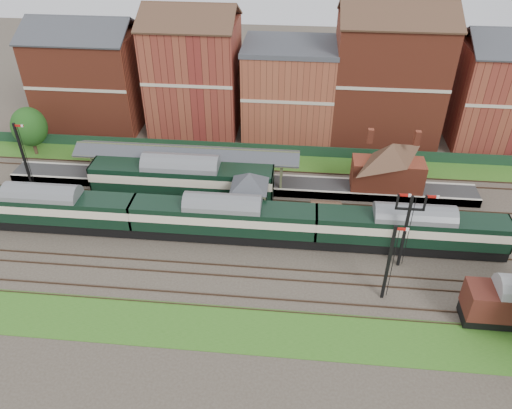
# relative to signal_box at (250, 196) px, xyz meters

# --- Properties ---
(ground) EXTENTS (160.00, 160.00, 0.00)m
(ground) POSITION_rel_signal_box_xyz_m (3.00, -3.25, -3.19)
(ground) COLOR #473D33
(ground) RESTS_ON ground
(grass_back) EXTENTS (90.00, 4.50, 0.06)m
(grass_back) POSITION_rel_signal_box_xyz_m (3.00, 12.75, -3.16)
(grass_back) COLOR #2D6619
(grass_back) RESTS_ON ground
(grass_front) EXTENTS (90.00, 5.00, 0.06)m
(grass_front) POSITION_rel_signal_box_xyz_m (3.00, -15.25, -3.16)
(grass_front) COLOR #2D6619
(grass_front) RESTS_ON ground
(fence) EXTENTS (90.00, 0.12, 1.50)m
(fence) POSITION_rel_signal_box_xyz_m (3.00, 14.75, -2.44)
(fence) COLOR #193823
(fence) RESTS_ON ground
(platform) EXTENTS (55.00, 3.40, 1.00)m
(platform) POSITION_rel_signal_box_xyz_m (-2.00, 6.50, -2.69)
(platform) COLOR #2D2D2D
(platform) RESTS_ON ground
(signal_box) EXTENTS (5.40, 5.40, 6.00)m
(signal_box) POSITION_rel_signal_box_xyz_m (0.00, 0.00, 0.00)
(signal_box) COLOR #596A4B
(signal_box) RESTS_ON ground
(brick_hut) EXTENTS (3.20, 2.64, 2.94)m
(brick_hut) POSITION_rel_signal_box_xyz_m (8.00, 0.00, -2.00)
(brick_hut) COLOR maroon
(brick_hut) RESTS_ON ground
(station_building) EXTENTS (8.10, 8.10, 5.90)m
(station_building) POSITION_rel_signal_box_xyz_m (15.00, 6.50, 0.76)
(station_building) COLOR brown
(station_building) RESTS_ON platform
(canopy) EXTENTS (26.00, 3.89, 4.08)m
(canopy) POSITION_rel_signal_box_xyz_m (-8.00, 6.50, 1.39)
(canopy) COLOR #535A38
(canopy) RESTS_ON platform
(semaphore_bracket) EXTENTS (3.60, 0.25, 8.18)m
(semaphore_bracket) POSITION_rel_signal_box_xyz_m (15.04, -5.75, 1.44)
(semaphore_bracket) COLOR black
(semaphore_bracket) RESTS_ON ground
(semaphore_platform_end) EXTENTS (1.23, 0.25, 8.00)m
(semaphore_platform_end) POSITION_rel_signal_box_xyz_m (-26.98, 4.75, 0.96)
(semaphore_platform_end) COLOR black
(semaphore_platform_end) RESTS_ON ground
(semaphore_siding) EXTENTS (1.23, 0.25, 8.00)m
(semaphore_siding) POSITION_rel_signal_box_xyz_m (13.02, -10.25, 0.96)
(semaphore_siding) COLOR black
(semaphore_siding) RESTS_ON ground
(town_backdrop) EXTENTS (69.00, 10.00, 16.00)m
(town_backdrop) POSITION_rel_signal_box_xyz_m (2.82, 21.75, 3.81)
(town_backdrop) COLOR brown
(town_backdrop) RESTS_ON ground
(dmu_train) EXTENTS (55.67, 2.93, 4.28)m
(dmu_train) POSITION_rel_signal_box_xyz_m (-2.32, -3.25, -0.69)
(dmu_train) COLOR black
(dmu_train) RESTS_ON ground
(platform_railcar) EXTENTS (20.42, 3.21, 4.70)m
(platform_railcar) POSITION_rel_signal_box_xyz_m (-7.94, 3.25, -0.46)
(platform_railcar) COLOR black
(platform_railcar) RESTS_ON ground
(goods_van_b) EXTENTS (6.41, 2.78, 3.89)m
(goods_van_b) POSITION_rel_signal_box_xyz_m (22.47, -12.25, -0.99)
(goods_van_b) COLOR black
(goods_van_b) RESTS_ON ground
(tree_back) EXTENTS (4.46, 4.46, 6.52)m
(tree_back) POSITION_rel_signal_box_xyz_m (-29.73, 11.86, 0.75)
(tree_back) COLOR #382619
(tree_back) RESTS_ON ground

